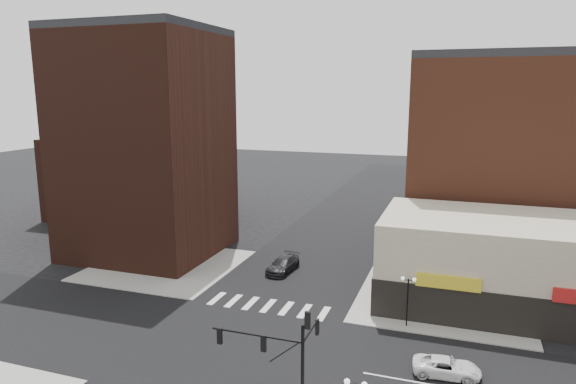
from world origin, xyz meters
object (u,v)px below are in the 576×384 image
(street_lamp_ne, at_px, (408,289))
(dark_sedan_north, at_px, (283,265))
(white_suv, at_px, (447,367))
(traffic_signal, at_px, (288,355))

(street_lamp_ne, xyz_separation_m, dark_sedan_north, (-13.81, 8.97, -2.52))
(white_suv, height_order, dark_sedan_north, dark_sedan_north)
(white_suv, bearing_deg, dark_sedan_north, 43.64)
(street_lamp_ne, xyz_separation_m, white_suv, (3.35, -6.49, -2.67))
(dark_sedan_north, bearing_deg, street_lamp_ne, -27.87)
(street_lamp_ne, relative_size, dark_sedan_north, 0.79)
(white_suv, bearing_deg, traffic_signal, 134.68)
(white_suv, bearing_deg, street_lamp_ne, 22.96)
(traffic_signal, xyz_separation_m, street_lamp_ne, (4.76, 15.83, -1.67))
(traffic_signal, xyz_separation_m, white_suv, (8.11, 9.34, -4.34))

